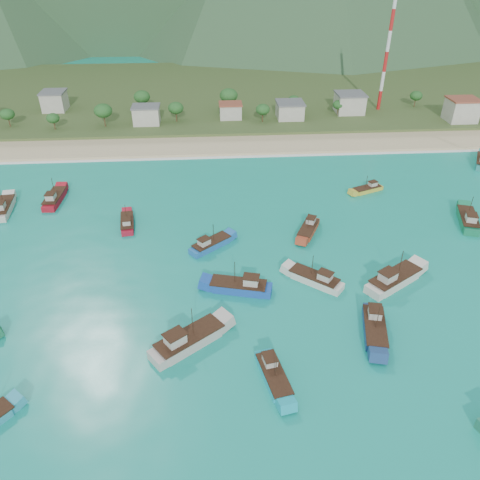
{
  "coord_description": "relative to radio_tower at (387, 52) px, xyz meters",
  "views": [
    {
      "loc": [
        -8.91,
        -62.28,
        54.16
      ],
      "look_at": [
        -3.32,
        18.0,
        3.0
      ],
      "focal_mm": 35.0,
      "sensor_mm": 36.0,
      "label": 1
    }
  ],
  "objects": [
    {
      "name": "boat_6",
      "position": [
        -44.82,
        -101.23,
        -21.25
      ],
      "size": [
        10.11,
        9.13,
        6.23
      ],
      "rotation": [
        0.0,
        0.0,
        0.88
      ],
      "color": "silver",
      "rests_on": "ground"
    },
    {
      "name": "boat_19",
      "position": [
        -59.15,
        -102.67,
        -21.15
      ],
      "size": [
        11.94,
        6.07,
        6.77
      ],
      "rotation": [
        0.0,
        0.0,
        1.33
      ],
      "color": "#1848AA",
      "rests_on": "ground"
    },
    {
      "name": "village",
      "position": [
        -33.34,
        -5.13,
        -17.34
      ],
      "size": [
        224.25,
        31.21,
        7.27
      ],
      "color": "beige",
      "rests_on": "ground"
    },
    {
      "name": "boat_13",
      "position": [
        -42.58,
        -83.14,
        -21.35
      ],
      "size": [
        6.78,
        9.86,
        5.67
      ],
      "rotation": [
        0.0,
        0.0,
        2.68
      ],
      "color": "#AA3C22",
      "rests_on": "ground"
    },
    {
      "name": "boat_15",
      "position": [
        -113.19,
        -68.57,
        -21.18
      ],
      "size": [
        4.71,
        11.57,
        6.64
      ],
      "rotation": [
        0.0,
        0.0,
        0.13
      ],
      "color": "beige",
      "rests_on": "ground"
    },
    {
      "name": "boat_5",
      "position": [
        -68.21,
        -115.99,
        -21.02
      ],
      "size": [
        12.47,
        10.59,
        7.52
      ],
      "rotation": [
        0.0,
        0.0,
        5.35
      ],
      "color": "#B7AEA5",
      "rests_on": "ground"
    },
    {
      "name": "ground",
      "position": [
        -54.88,
        -108.0,
        -21.99
      ],
      "size": [
        600.0,
        600.0,
        0.0
      ],
      "primitive_type": "plane",
      "color": "#0B7E6A",
      "rests_on": "ground"
    },
    {
      "name": "surf_line",
      "position": [
        -54.88,
        -38.5,
        -21.99
      ],
      "size": [
        400.0,
        2.5,
        0.08
      ],
      "primitive_type": "cube",
      "color": "white",
      "rests_on": "ground"
    },
    {
      "name": "boat_18",
      "position": [
        -102.39,
        -64.41,
        -21.21
      ],
      "size": [
        3.63,
        11.06,
        6.47
      ],
      "rotation": [
        0.0,
        0.0,
        6.25
      ],
      "color": "maroon",
      "rests_on": "ground"
    },
    {
      "name": "boat_2",
      "position": [
        -55.63,
        -123.75,
        -21.34
      ],
      "size": [
        4.85,
        10.11,
        5.75
      ],
      "rotation": [
        0.0,
        0.0,
        3.35
      ],
      "color": "#16A8BE",
      "rests_on": "ground"
    },
    {
      "name": "boat_0",
      "position": [
        -5.51,
        -81.74,
        -21.16
      ],
      "size": [
        6.72,
        11.92,
        6.76
      ],
      "rotation": [
        0.0,
        0.0,
        5.97
      ],
      "color": "#11734A",
      "rests_on": "ground"
    },
    {
      "name": "beach",
      "position": [
        -54.88,
        -29.0,
        -21.99
      ],
      "size": [
        400.0,
        18.0,
        1.2
      ],
      "primitive_type": "cube",
      "color": "beige",
      "rests_on": "ground"
    },
    {
      "name": "boat_10",
      "position": [
        -30.16,
        -102.68,
        -21.02
      ],
      "size": [
        12.66,
        10.02,
        7.48
      ],
      "rotation": [
        0.0,
        0.0,
        5.29
      ],
      "color": "beige",
      "rests_on": "ground"
    },
    {
      "name": "land",
      "position": [
        -54.88,
        32.0,
        -21.99
      ],
      "size": [
        400.0,
        110.0,
        2.4
      ],
      "primitive_type": "cube",
      "color": "#385123",
      "rests_on": "ground"
    },
    {
      "name": "boat_17",
      "position": [
        -37.82,
        -115.06,
        -21.2
      ],
      "size": [
        5.67,
        11.51,
        6.53
      ],
      "rotation": [
        0.0,
        0.0,
        2.92
      ],
      "color": "navy",
      "rests_on": "ground"
    },
    {
      "name": "vegetation",
      "position": [
        -66.46,
        -5.27,
        -16.66
      ],
      "size": [
        277.39,
        26.19,
        8.9
      ],
      "color": "#235623",
      "rests_on": "ground"
    },
    {
      "name": "boat_28",
      "position": [
        -64.17,
        -87.74,
        -21.34
      ],
      "size": [
        9.36,
        8.44,
        5.77
      ],
      "rotation": [
        0.0,
        0.0,
        5.4
      ],
      "color": "#1E62AF",
      "rests_on": "ground"
    },
    {
      "name": "boat_8",
      "position": [
        -23.47,
        -64.18,
        -21.48
      ],
      "size": [
        8.71,
        5.51,
        4.96
      ],
      "rotation": [
        0.0,
        0.0,
        1.96
      ],
      "color": "gold",
      "rests_on": "ground"
    },
    {
      "name": "boat_7",
      "position": [
        -82.95,
        -77.45,
        -21.4
      ],
      "size": [
        3.91,
        9.41,
        5.39
      ],
      "rotation": [
        0.0,
        0.0,
        0.14
      ],
      "color": "maroon",
      "rests_on": "ground"
    },
    {
      "name": "radio_tower",
      "position": [
        0.0,
        0.0,
        0.0
      ],
      "size": [
        1.2,
        1.2,
        40.78
      ],
      "color": "red",
      "rests_on": "ground"
    }
  ]
}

